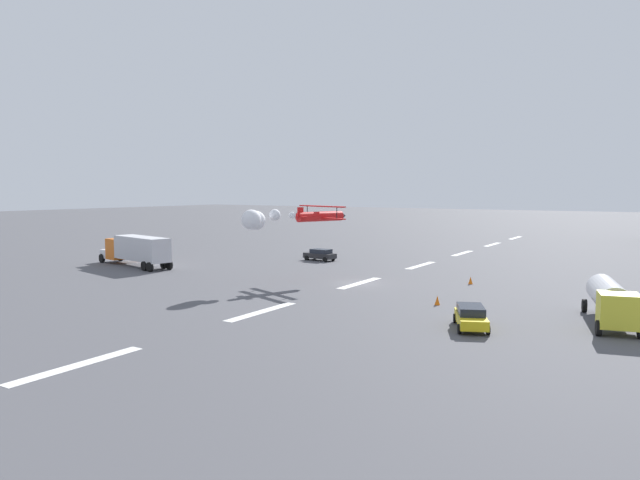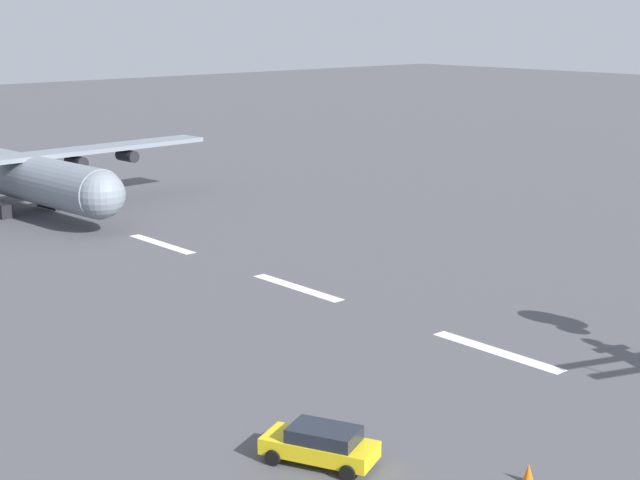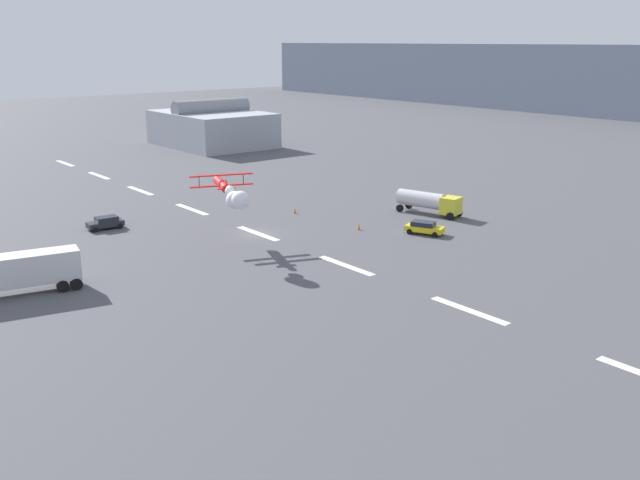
% 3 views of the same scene
% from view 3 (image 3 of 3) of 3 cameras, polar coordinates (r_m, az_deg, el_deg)
% --- Properties ---
extents(ground_plane, '(440.00, 440.00, 0.00)m').
position_cam_3_polar(ground_plane, '(83.76, -5.07, 0.53)').
color(ground_plane, '#4C4C51').
rests_on(ground_plane, ground).
extents(runway_stripe_0, '(8.00, 0.90, 0.01)m').
position_cam_3_polar(runway_stripe_0, '(139.99, -20.02, 5.88)').
color(runway_stripe_0, white).
rests_on(runway_stripe_0, ground).
extents(runway_stripe_1, '(8.00, 0.90, 0.01)m').
position_cam_3_polar(runway_stripe_1, '(125.27, -17.54, 5.02)').
color(runway_stripe_1, white).
rests_on(runway_stripe_1, ground).
extents(runway_stripe_2, '(8.00, 0.90, 0.01)m').
position_cam_3_polar(runway_stripe_2, '(110.87, -14.42, 3.91)').
color(runway_stripe_2, white).
rests_on(runway_stripe_2, ground).
extents(runway_stripe_3, '(8.00, 0.90, 0.01)m').
position_cam_3_polar(runway_stripe_3, '(96.96, -10.39, 2.46)').
color(runway_stripe_3, white).
rests_on(runway_stripe_3, ground).
extents(runway_stripe_4, '(8.00, 0.90, 0.01)m').
position_cam_3_polar(runway_stripe_4, '(83.75, -5.07, 0.53)').
color(runway_stripe_4, white).
rests_on(runway_stripe_4, ground).
extents(runway_stripe_5, '(8.00, 0.90, 0.01)m').
position_cam_3_polar(runway_stripe_5, '(71.67, 2.13, -2.09)').
color(runway_stripe_5, white).
rests_on(runway_stripe_5, ground).
extents(runway_stripe_6, '(8.00, 0.90, 0.01)m').
position_cam_3_polar(runway_stripe_6, '(61.35, 12.03, -5.62)').
color(runway_stripe_6, white).
rests_on(runway_stripe_6, ground).
extents(stunt_biplane_red, '(12.26, 7.25, 2.18)m').
position_cam_3_polar(stunt_biplane_red, '(74.96, -7.23, 3.78)').
color(stunt_biplane_red, red).
extents(semi_truck_orange, '(5.52, 13.39, 3.70)m').
position_cam_3_polar(semi_truck_orange, '(68.69, -23.94, -2.47)').
color(semi_truck_orange, silver).
rests_on(semi_truck_orange, ground).
extents(fuel_tanker_truck, '(9.10, 4.67, 2.90)m').
position_cam_3_polar(fuel_tanker_truck, '(93.50, 8.88, 3.13)').
color(fuel_tanker_truck, yellow).
rests_on(fuel_tanker_truck, ground).
extents(followme_car_yellow, '(2.30, 4.40, 1.52)m').
position_cam_3_polar(followme_car_yellow, '(89.22, -17.05, 1.38)').
color(followme_car_yellow, '#262628').
rests_on(followme_car_yellow, ground).
extents(airport_staff_sedan, '(4.81, 3.46, 1.52)m').
position_cam_3_polar(airport_staff_sedan, '(83.96, 8.48, 1.03)').
color(airport_staff_sedan, yellow).
rests_on(airport_staff_sedan, ground).
extents(hangar_building, '(25.85, 18.49, 9.97)m').
position_cam_3_polar(hangar_building, '(155.71, -8.77, 9.04)').
color(hangar_building, '#9EA3AD').
rests_on(hangar_building, ground).
extents(traffic_cone_near, '(0.44, 0.44, 0.75)m').
position_cam_3_polar(traffic_cone_near, '(93.22, -2.07, 2.41)').
color(traffic_cone_near, orange).
rests_on(traffic_cone_near, ground).
extents(traffic_cone_far, '(0.44, 0.44, 0.75)m').
position_cam_3_polar(traffic_cone_far, '(85.12, 3.17, 1.08)').
color(traffic_cone_far, orange).
rests_on(traffic_cone_far, ground).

